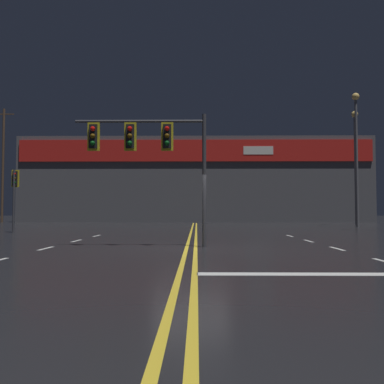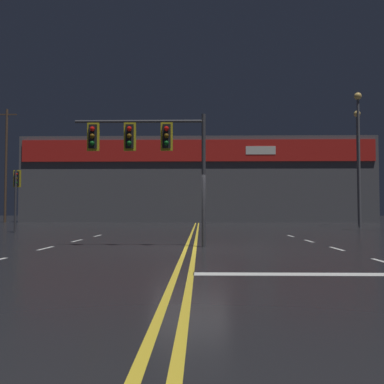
% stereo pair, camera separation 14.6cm
% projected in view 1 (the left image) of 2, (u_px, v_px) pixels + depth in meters
% --- Properties ---
extents(ground_plane, '(200.00, 200.00, 0.00)m').
position_uv_depth(ground_plane, '(191.00, 249.00, 14.10)').
color(ground_plane, black).
extents(road_markings, '(14.30, 60.00, 0.01)m').
position_uv_depth(road_markings, '(220.00, 252.00, 13.03)').
color(road_markings, gold).
rests_on(road_markings, ground).
extents(traffic_signal_median, '(4.58, 0.36, 4.63)m').
position_uv_depth(traffic_signal_median, '(146.00, 144.00, 14.89)').
color(traffic_signal_median, '#38383D').
rests_on(traffic_signal_median, ground).
extents(traffic_signal_corner_northwest, '(0.42, 0.36, 3.61)m').
position_uv_depth(traffic_signal_corner_northwest, '(15.00, 186.00, 24.58)').
color(traffic_signal_corner_northwest, '#38383D').
rests_on(traffic_signal_corner_northwest, ground).
extents(streetlight_near_right, '(0.56, 0.56, 10.33)m').
position_uv_depth(streetlight_near_right, '(356.00, 142.00, 32.74)').
color(streetlight_near_right, '#59595E').
rests_on(streetlight_near_right, ground).
extents(streetlight_far_median, '(0.56, 0.56, 9.92)m').
position_uv_depth(streetlight_far_median, '(355.00, 153.00, 36.92)').
color(streetlight_far_median, '#59595E').
rests_on(streetlight_far_median, ground).
extents(building_backdrop, '(38.95, 10.23, 9.41)m').
position_uv_depth(building_backdrop, '(195.00, 182.00, 51.08)').
color(building_backdrop, '#4C4C51').
rests_on(building_backdrop, ground).
extents(utility_pole_row, '(46.57, 0.26, 12.51)m').
position_uv_depth(utility_pole_row, '(178.00, 169.00, 46.57)').
color(utility_pole_row, '#4C3828').
rests_on(utility_pole_row, ground).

